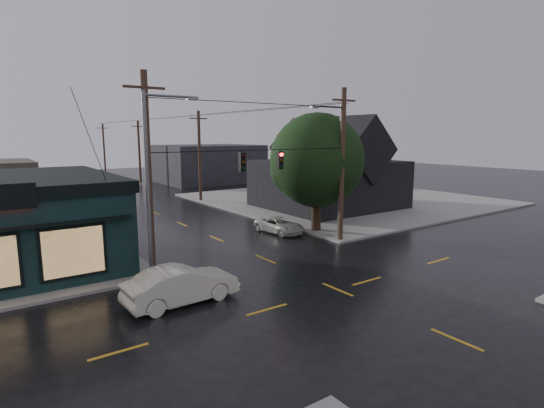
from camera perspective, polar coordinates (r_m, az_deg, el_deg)
ground_plane at (r=20.45m, az=8.79°, el=-11.30°), size 160.00×160.00×0.00m
sidewalk_ne at (r=47.97m, az=9.46°, el=0.69°), size 28.00×28.00×0.15m
ne_building at (r=41.90m, az=7.62°, el=5.55°), size 12.60×11.60×8.75m
corner_tree at (r=31.10m, az=6.07°, el=5.84°), size 6.87×6.87×8.61m
utility_pole_nw at (r=22.51m, az=-15.67°, el=-9.60°), size 2.00×0.32×10.15m
utility_pole_ne at (r=29.24m, az=9.15°, el=-4.99°), size 2.00×0.32×10.15m
utility_pole_far_a at (r=46.75m, az=-9.55°, el=0.37°), size 2.00×0.32×9.65m
utility_pole_far_b at (r=65.22m, az=-17.21°, el=2.59°), size 2.00×0.32×9.15m
utility_pole_far_c at (r=84.39m, az=-21.46°, el=3.80°), size 2.00×0.32×9.15m
span_signal_assembly at (r=24.33m, az=-1.43°, el=5.86°), size 13.00×0.48×1.23m
streetlight_nw at (r=21.79m, az=-15.79°, el=-10.24°), size 5.40×0.30×9.15m
streetlight_ne at (r=30.07m, az=8.90°, el=-4.58°), size 5.40×0.30×9.15m
bg_building_east at (r=65.79m, az=-8.59°, el=5.40°), size 14.00×12.00×5.60m
sedan_cream at (r=18.87m, az=-12.06°, el=-10.58°), size 4.98×1.94×1.62m
suv_silver at (r=31.26m, az=1.02°, el=-2.86°), size 2.30×4.29×1.15m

